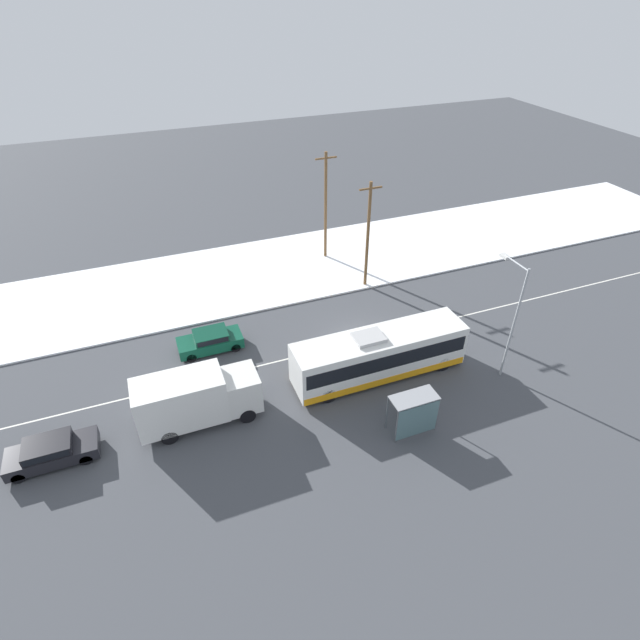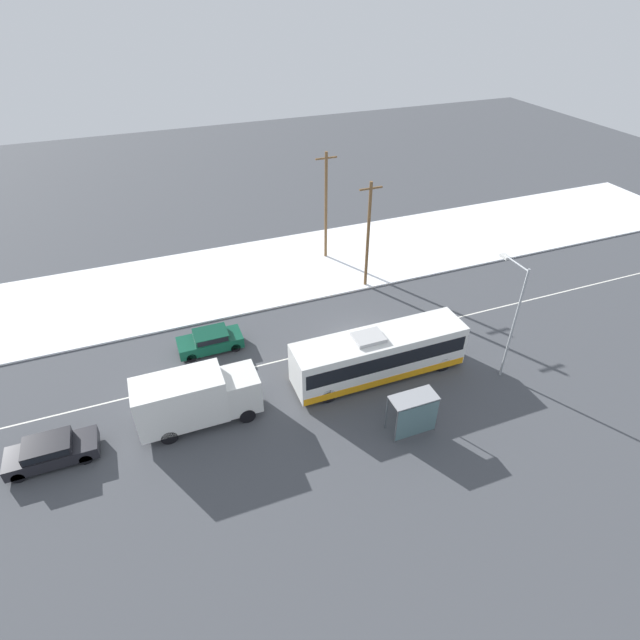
{
  "view_description": "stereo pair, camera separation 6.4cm",
  "coord_description": "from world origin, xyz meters",
  "views": [
    {
      "loc": [
        -12.35,
        -24.11,
        20.95
      ],
      "look_at": [
        -2.41,
        1.49,
        1.4
      ],
      "focal_mm": 28.0,
      "sensor_mm": 36.0,
      "label": 1
    },
    {
      "loc": [
        -12.29,
        -24.14,
        20.95
      ],
      "look_at": [
        -2.41,
        1.49,
        1.4
      ],
      "focal_mm": 28.0,
      "sensor_mm": 36.0,
      "label": 2
    }
  ],
  "objects": [
    {
      "name": "streetlamp",
      "position": [
        6.73,
        -5.83,
        4.75
      ],
      "size": [
        0.36,
        2.33,
        7.59
      ],
      "color": "#9EA3A8",
      "rests_on": "ground_plane"
    },
    {
      "name": "parked_car_near_truck",
      "position": [
        -19.07,
        -3.44,
        0.76
      ],
      "size": [
        4.43,
        1.8,
        1.38
      ],
      "color": "black",
      "rests_on": "ground_plane"
    },
    {
      "name": "sedan_car",
      "position": [
        -9.68,
        2.8,
        0.77
      ],
      "size": [
        4.2,
        1.8,
        1.4
      ],
      "rotation": [
        0.0,
        0.0,
        3.14
      ],
      "color": "#0F4733",
      "rests_on": "ground_plane"
    },
    {
      "name": "bus_shelter",
      "position": [
        -0.82,
        -8.44,
        1.67
      ],
      "size": [
        2.55,
        1.2,
        2.4
      ],
      "color": "gray",
      "rests_on": "ground_plane"
    },
    {
      "name": "snow_lot",
      "position": [
        0.0,
        11.53,
        0.06
      ],
      "size": [
        80.0,
        11.14,
        0.12
      ],
      "color": "white",
      "rests_on": "ground_plane"
    },
    {
      "name": "utility_pole_snowlot",
      "position": [
        2.21,
        12.1,
        4.79
      ],
      "size": [
        1.8,
        0.24,
        9.21
      ],
      "color": "brown",
      "rests_on": "ground_plane"
    },
    {
      "name": "utility_pole_roadside",
      "position": [
        3.41,
        6.52,
        4.46
      ],
      "size": [
        1.8,
        0.24,
        8.55
      ],
      "color": "brown",
      "rests_on": "ground_plane"
    },
    {
      "name": "city_bus",
      "position": [
        -0.43,
        -3.43,
        1.57
      ],
      "size": [
        10.85,
        2.57,
        3.22
      ],
      "color": "white",
      "rests_on": "ground_plane"
    },
    {
      "name": "ground_plane",
      "position": [
        0.0,
        0.0,
        0.0
      ],
      "size": [
        120.0,
        120.0,
        0.0
      ],
      "primitive_type": "plane",
      "color": "#424449"
    },
    {
      "name": "pedestrian_at_stop",
      "position": [
        -0.74,
        -7.09,
        1.02
      ],
      "size": [
        0.6,
        0.27,
        1.66
      ],
      "color": "#23232D",
      "rests_on": "ground_plane"
    },
    {
      "name": "lane_marking_center",
      "position": [
        0.0,
        0.0,
        0.0
      ],
      "size": [
        60.0,
        0.12,
        0.0
      ],
      "color": "silver",
      "rests_on": "ground_plane"
    },
    {
      "name": "box_truck",
      "position": [
        -11.58,
        -3.38,
        1.78
      ],
      "size": [
        6.66,
        2.3,
        3.26
      ],
      "color": "silver",
      "rests_on": "ground_plane"
    }
  ]
}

